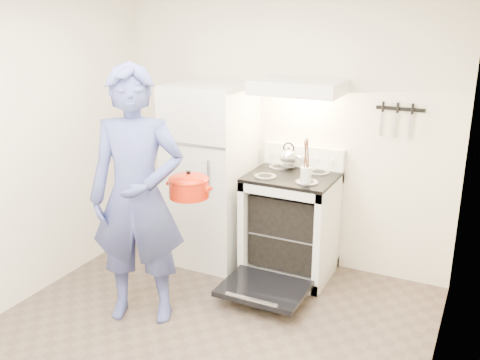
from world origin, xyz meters
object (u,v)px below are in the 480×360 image
object	(u,v)px
refrigerator	(211,174)
dutch_oven	(189,188)
stove_body	(291,226)
tea_kettle	(288,156)
person	(137,197)

from	to	relation	value
refrigerator	dutch_oven	size ratio (longest dim) A/B	4.48
refrigerator	stove_body	distance (m)	0.90
stove_body	tea_kettle	xyz separation A→B (m)	(-0.10, 0.16, 0.61)
refrigerator	tea_kettle	bearing A→B (deg)	14.36
refrigerator	person	distance (m)	1.17
refrigerator	dutch_oven	bearing A→B (deg)	-71.11
stove_body	dutch_oven	xyz separation A→B (m)	(-0.51, -0.90, 0.56)
person	dutch_oven	distance (m)	0.40
dutch_oven	refrigerator	bearing A→B (deg)	108.89
refrigerator	person	world-z (taller)	person
stove_body	dutch_oven	bearing A→B (deg)	-119.47
refrigerator	tea_kettle	distance (m)	0.77
stove_body	person	size ratio (longest dim) A/B	0.46
person	dutch_oven	size ratio (longest dim) A/B	5.24
tea_kettle	person	distance (m)	1.51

